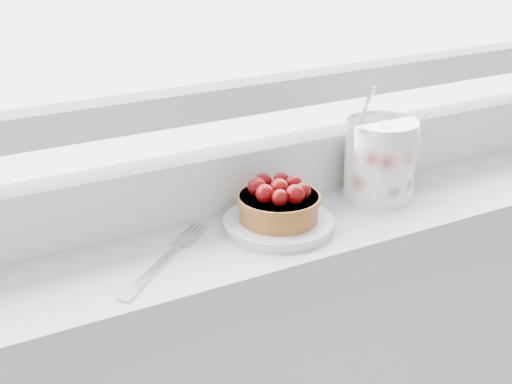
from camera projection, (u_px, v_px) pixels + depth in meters
saucer at (279, 224)px, 0.79m from camera, size 0.12×0.12×0.01m
raspberry_tart at (279, 202)px, 0.78m from camera, size 0.09×0.09×0.05m
floral_mug at (382, 157)px, 0.86m from camera, size 0.13×0.10×0.14m
fork at (165, 259)px, 0.73m from camera, size 0.14×0.12×0.00m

